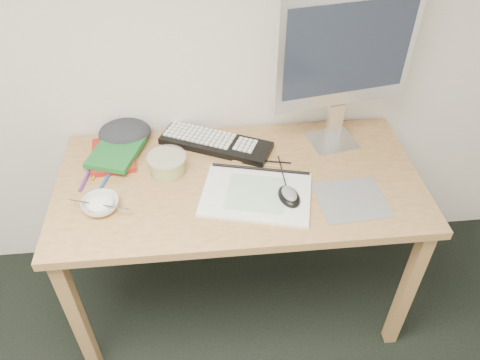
{
  "coord_description": "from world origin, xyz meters",
  "views": [
    {
      "loc": [
        0.11,
        0.08,
        1.93
      ],
      "look_at": [
        0.23,
        1.33,
        0.83
      ],
      "focal_mm": 35.0,
      "sensor_mm": 36.0,
      "label": 1
    }
  ],
  "objects_px": {
    "monitor": "(346,55)",
    "rice_bowl": "(101,205)",
    "keyboard": "(216,143)",
    "sketchpad": "(256,194)",
    "desk": "(239,194)"
  },
  "relations": [
    {
      "from": "desk",
      "to": "rice_bowl",
      "type": "relative_size",
      "value": 10.64
    },
    {
      "from": "desk",
      "to": "sketchpad",
      "type": "distance_m",
      "value": 0.14
    },
    {
      "from": "sketchpad",
      "to": "monitor",
      "type": "bearing_deg",
      "value": 53.84
    },
    {
      "from": "desk",
      "to": "keyboard",
      "type": "height_order",
      "value": "keyboard"
    },
    {
      "from": "rice_bowl",
      "to": "desk",
      "type": "bearing_deg",
      "value": 12.87
    },
    {
      "from": "keyboard",
      "to": "desk",
      "type": "bearing_deg",
      "value": -45.18
    },
    {
      "from": "keyboard",
      "to": "sketchpad",
      "type": "bearing_deg",
      "value": -41.98
    },
    {
      "from": "sketchpad",
      "to": "desk",
      "type": "bearing_deg",
      "value": 132.89
    },
    {
      "from": "monitor",
      "to": "rice_bowl",
      "type": "distance_m",
      "value": 1.04
    },
    {
      "from": "desk",
      "to": "monitor",
      "type": "bearing_deg",
      "value": 25.87
    },
    {
      "from": "monitor",
      "to": "rice_bowl",
      "type": "relative_size",
      "value": 4.83
    },
    {
      "from": "monitor",
      "to": "rice_bowl",
      "type": "xyz_separation_m",
      "value": [
        -0.92,
        -0.32,
        -0.38
      ]
    },
    {
      "from": "sketchpad",
      "to": "monitor",
      "type": "height_order",
      "value": "monitor"
    },
    {
      "from": "sketchpad",
      "to": "keyboard",
      "type": "distance_m",
      "value": 0.35
    },
    {
      "from": "desk",
      "to": "monitor",
      "type": "height_order",
      "value": "monitor"
    }
  ]
}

